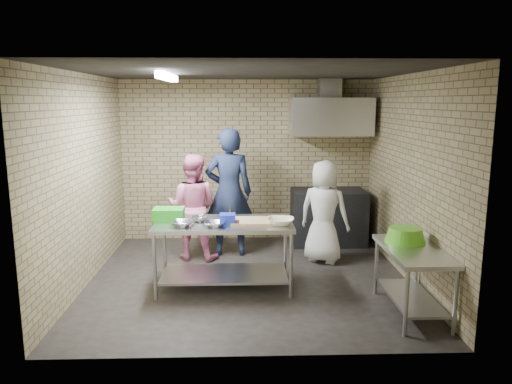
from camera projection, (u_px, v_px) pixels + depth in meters
floor at (249, 279)px, 6.50m from camera, size 4.20×4.20×0.00m
ceiling at (248, 72)px, 6.00m from camera, size 4.20×4.20×0.00m
back_wall at (247, 161)px, 8.22m from camera, size 4.20×0.06×2.70m
front_wall at (253, 216)px, 4.29m from camera, size 4.20×0.06×2.70m
left_wall at (84, 181)px, 6.19m from camera, size 0.06×4.00×2.70m
right_wall at (410, 179)px, 6.32m from camera, size 0.06×4.00×2.70m
prep_table at (224, 255)px, 6.15m from camera, size 1.72×0.86×0.86m
side_counter at (412, 281)px, 5.41m from camera, size 0.60×1.20×0.75m
stove at (328, 217)px, 8.08m from camera, size 1.20×0.70×0.90m
range_hood at (330, 117)px, 7.83m from camera, size 1.30×0.60×0.60m
hood_duct at (329, 88)px, 7.89m from camera, size 0.35×0.30×0.30m
wall_shelf at (346, 127)px, 8.06m from camera, size 0.80×0.20×0.04m
fluorescent_fixture at (167, 77)px, 5.98m from camera, size 0.10×1.25×0.08m
green_crate at (169, 214)px, 6.15m from camera, size 0.38×0.29×0.15m
blue_tub at (227, 219)px, 5.96m from camera, size 0.19×0.19×0.12m
cutting_board at (252, 221)px, 6.06m from camera, size 0.53×0.40×0.03m
mixing_bowl_a at (182, 224)px, 5.85m from camera, size 0.31×0.31×0.07m
mixing_bowl_b at (200, 219)px, 6.10m from camera, size 0.23×0.23×0.06m
mixing_bowl_c at (215, 224)px, 5.84m from camera, size 0.28×0.28×0.06m
ceramic_bowl at (281, 221)px, 5.93m from camera, size 0.38×0.38×0.08m
green_basin at (405, 235)px, 5.57m from camera, size 0.46×0.46×0.17m
bottle_red at (331, 120)px, 8.03m from camera, size 0.07×0.07×0.18m
bottle_green at (355, 121)px, 8.04m from camera, size 0.06×0.06×0.15m
man_navy at (229, 192)px, 7.39m from camera, size 0.73×0.49×1.96m
woman_pink at (193, 207)px, 7.24m from camera, size 0.87×0.73×1.58m
woman_white at (324, 212)px, 7.10m from camera, size 0.88×0.77×1.51m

